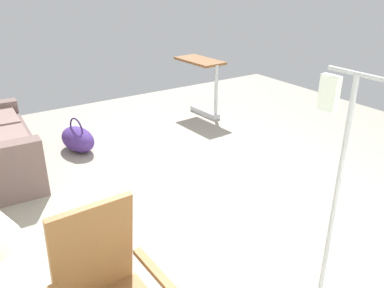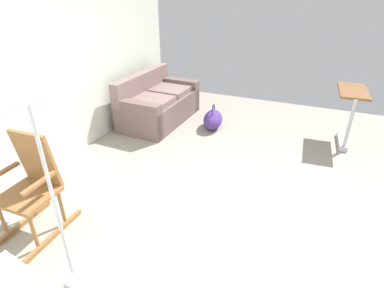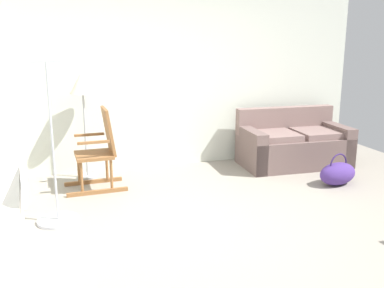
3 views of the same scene
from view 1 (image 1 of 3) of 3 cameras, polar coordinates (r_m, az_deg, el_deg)
name	(u,v)px [view 1 (image 1 of 3)]	position (r m, az deg, el deg)	size (l,w,h in m)	color
ground_plane	(228,202)	(3.87, 5.28, -8.43)	(7.49, 7.49, 0.00)	gray
overbed_table	(203,80)	(6.05, 1.58, 9.21)	(0.85, 0.45, 0.84)	#B2B5BA
duffel_bag	(78,139)	(5.06, -16.25, 0.71)	(0.61, 0.42, 0.43)	#472D7A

